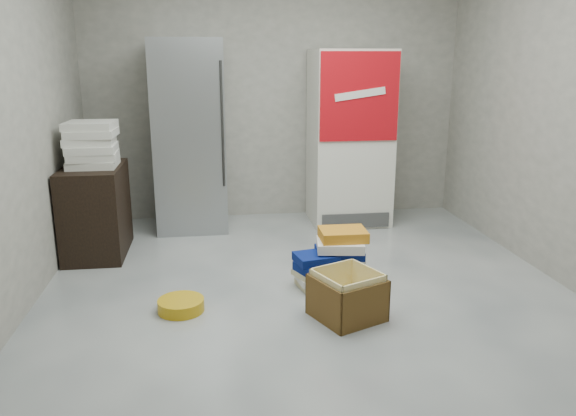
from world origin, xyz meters
The scene contains 10 objects.
ground centered at (0.00, 0.00, 0.00)m, with size 5.00×5.00×0.00m, color #BABAB6.
room_shell centered at (0.00, 0.00, 1.80)m, with size 4.04×5.04×2.82m.
steel_fridge centered at (-0.90, 2.13, 0.95)m, with size 0.70×0.72×1.90m.
coke_cooler centered at (0.75, 2.12, 0.90)m, with size 0.80×0.73×1.80m.
wood_shelf centered at (-1.73, 1.40, 0.40)m, with size 0.50×0.80×0.80m, color black.
supply_box_stack centered at (-1.71, 1.40, 0.99)m, with size 0.44×0.44×0.39m.
phonebook_stack_main centered at (0.28, 0.42, 0.22)m, with size 0.40×0.34×0.44m.
phonebook_stack_side centered at (0.09, 0.37, 0.14)m, with size 0.39×0.36×0.27m.
cardboard_box centered at (0.19, -0.17, 0.14)m, with size 0.54×0.54×0.33m.
bucket_lid centered at (-0.94, 0.08, 0.04)m, with size 0.32×0.32×0.09m, color #C69510.
Camera 1 is at (-0.68, -3.60, 1.73)m, focal length 35.00 mm.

